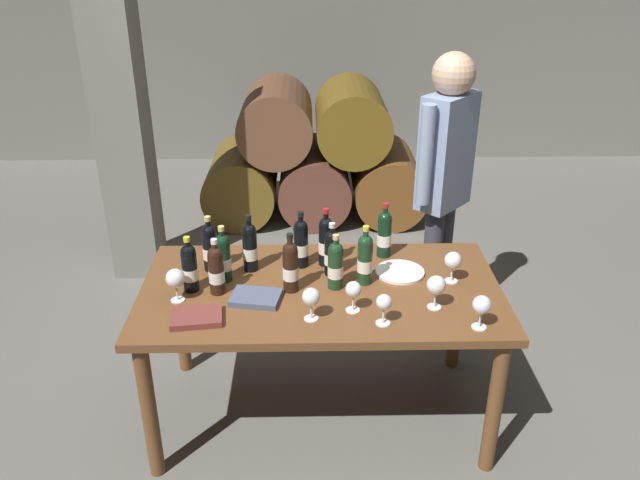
# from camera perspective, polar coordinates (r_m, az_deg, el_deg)

# --- Properties ---
(ground_plane) EXTENTS (14.00, 14.00, 0.00)m
(ground_plane) POSITION_cam_1_polar(r_m,az_deg,el_deg) (3.45, 0.07, -15.19)
(ground_plane) COLOR #66635E
(cellar_back_wall) EXTENTS (10.00, 0.24, 2.80)m
(cellar_back_wall) POSITION_cam_1_polar(r_m,az_deg,el_deg) (6.84, -0.73, 18.84)
(cellar_back_wall) COLOR slate
(cellar_back_wall) RESTS_ON ground_plane
(barrel_stack) EXTENTS (1.86, 0.90, 1.15)m
(barrel_stack) POSITION_cam_1_polar(r_m,az_deg,el_deg) (5.48, -0.52, 7.46)
(barrel_stack) COLOR brown
(barrel_stack) RESTS_ON ground_plane
(stone_pillar) EXTENTS (0.32, 0.32, 2.60)m
(stone_pillar) POSITION_cam_1_polar(r_m,az_deg,el_deg) (4.48, -17.69, 12.35)
(stone_pillar) COLOR slate
(stone_pillar) RESTS_ON ground_plane
(dining_table) EXTENTS (1.70, 0.90, 0.76)m
(dining_table) POSITION_cam_1_polar(r_m,az_deg,el_deg) (3.05, 0.08, -5.73)
(dining_table) COLOR brown
(dining_table) RESTS_ON ground_plane
(wine_bottle_0) EXTENTS (0.07, 0.07, 0.28)m
(wine_bottle_0) POSITION_cam_1_polar(r_m,az_deg,el_deg) (3.04, -8.69, -1.52)
(wine_bottle_0) COLOR black
(wine_bottle_0) RESTS_ON dining_table
(wine_bottle_1) EXTENTS (0.07, 0.07, 0.29)m
(wine_bottle_1) POSITION_cam_1_polar(r_m,az_deg,el_deg) (3.15, -9.87, -0.60)
(wine_bottle_1) COLOR black
(wine_bottle_1) RESTS_ON dining_table
(wine_bottle_2) EXTENTS (0.07, 0.07, 0.27)m
(wine_bottle_2) POSITION_cam_1_polar(r_m,az_deg,el_deg) (2.95, 1.40, -2.20)
(wine_bottle_2) COLOR #19381E
(wine_bottle_2) RESTS_ON dining_table
(wine_bottle_3) EXTENTS (0.07, 0.07, 0.30)m
(wine_bottle_3) POSITION_cam_1_polar(r_m,az_deg,el_deg) (3.14, 0.53, -0.06)
(wine_bottle_3) COLOR black
(wine_bottle_3) RESTS_ON dining_table
(wine_bottle_4) EXTENTS (0.07, 0.07, 0.28)m
(wine_bottle_4) POSITION_cam_1_polar(r_m,az_deg,el_deg) (2.98, -11.64, -2.41)
(wine_bottle_4) COLOR black
(wine_bottle_4) RESTS_ON dining_table
(wine_bottle_5) EXTENTS (0.07, 0.07, 0.29)m
(wine_bottle_5) POSITION_cam_1_polar(r_m,az_deg,el_deg) (2.92, -2.67, -2.36)
(wine_bottle_5) COLOR black
(wine_bottle_5) RESTS_ON dining_table
(wine_bottle_6) EXTENTS (0.07, 0.07, 0.30)m
(wine_bottle_6) POSITION_cam_1_polar(r_m,az_deg,el_deg) (2.99, 4.07, -1.67)
(wine_bottle_6) COLOR #19381E
(wine_bottle_6) RESTS_ON dining_table
(wine_bottle_7) EXTENTS (0.07, 0.07, 0.29)m
(wine_bottle_7) POSITION_cam_1_polar(r_m,az_deg,el_deg) (3.13, -1.72, -0.25)
(wine_bottle_7) COLOR black
(wine_bottle_7) RESTS_ON dining_table
(wine_bottle_8) EXTENTS (0.07, 0.07, 0.27)m
(wine_bottle_8) POSITION_cam_1_polar(r_m,az_deg,el_deg) (3.06, 1.06, -1.09)
(wine_bottle_8) COLOR black
(wine_bottle_8) RESTS_ON dining_table
(wine_bottle_9) EXTENTS (0.07, 0.07, 0.29)m
(wine_bottle_9) POSITION_cam_1_polar(r_m,az_deg,el_deg) (3.11, -6.32, -0.58)
(wine_bottle_9) COLOR black
(wine_bottle_9) RESTS_ON dining_table
(wine_bottle_10) EXTENTS (0.07, 0.07, 0.28)m
(wine_bottle_10) POSITION_cam_1_polar(r_m,az_deg,el_deg) (2.94, -9.31, -2.64)
(wine_bottle_10) COLOR black
(wine_bottle_10) RESTS_ON dining_table
(wine_bottle_11) EXTENTS (0.07, 0.07, 0.29)m
(wine_bottle_11) POSITION_cam_1_polar(r_m,az_deg,el_deg) (3.25, 5.81, 0.60)
(wine_bottle_11) COLOR black
(wine_bottle_11) RESTS_ON dining_table
(wine_glass_0) EXTENTS (0.09, 0.09, 0.16)m
(wine_glass_0) POSITION_cam_1_polar(r_m,az_deg,el_deg) (2.84, 10.40, -4.07)
(wine_glass_0) COLOR white
(wine_glass_0) RESTS_ON dining_table
(wine_glass_1) EXTENTS (0.07, 0.07, 0.14)m
(wine_glass_1) POSITION_cam_1_polar(r_m,az_deg,el_deg) (2.70, 5.77, -5.70)
(wine_glass_1) COLOR white
(wine_glass_1) RESTS_ON dining_table
(wine_glass_2) EXTENTS (0.08, 0.08, 0.15)m
(wine_glass_2) POSITION_cam_1_polar(r_m,az_deg,el_deg) (2.74, 14.33, -5.74)
(wine_glass_2) COLOR white
(wine_glass_2) RESTS_ON dining_table
(wine_glass_3) EXTENTS (0.09, 0.09, 0.16)m
(wine_glass_3) POSITION_cam_1_polar(r_m,az_deg,el_deg) (2.92, -12.87, -3.43)
(wine_glass_3) COLOR white
(wine_glass_3) RESTS_ON dining_table
(wine_glass_4) EXTENTS (0.08, 0.08, 0.15)m
(wine_glass_4) POSITION_cam_1_polar(r_m,az_deg,el_deg) (2.71, -0.81, -5.21)
(wine_glass_4) COLOR white
(wine_glass_4) RESTS_ON dining_table
(wine_glass_5) EXTENTS (0.07, 0.07, 0.15)m
(wine_glass_5) POSITION_cam_1_polar(r_m,az_deg,el_deg) (2.78, 3.01, -4.56)
(wine_glass_5) COLOR white
(wine_glass_5) RESTS_ON dining_table
(wine_glass_6) EXTENTS (0.08, 0.08, 0.16)m
(wine_glass_6) POSITION_cam_1_polar(r_m,az_deg,el_deg) (3.06, 11.87, -1.87)
(wine_glass_6) COLOR white
(wine_glass_6) RESTS_ON dining_table
(tasting_notebook) EXTENTS (0.24, 0.19, 0.03)m
(tasting_notebook) POSITION_cam_1_polar(r_m,az_deg,el_deg) (2.81, -11.05, -6.82)
(tasting_notebook) COLOR brown
(tasting_notebook) RESTS_ON dining_table
(leather_ledger) EXTENTS (0.25, 0.20, 0.03)m
(leather_ledger) POSITION_cam_1_polar(r_m,az_deg,el_deg) (2.91, -5.79, -5.17)
(leather_ledger) COLOR #4C5670
(leather_ledger) RESTS_ON dining_table
(serving_plate) EXTENTS (0.24, 0.24, 0.01)m
(serving_plate) POSITION_cam_1_polar(r_m,az_deg,el_deg) (3.14, 7.20, -2.87)
(serving_plate) COLOR white
(serving_plate) RESTS_ON dining_table
(sommelier_presenting) EXTENTS (0.36, 0.38, 1.72)m
(sommelier_presenting) POSITION_cam_1_polar(r_m,az_deg,el_deg) (3.64, 11.13, 5.83)
(sommelier_presenting) COLOR #383842
(sommelier_presenting) RESTS_ON ground_plane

